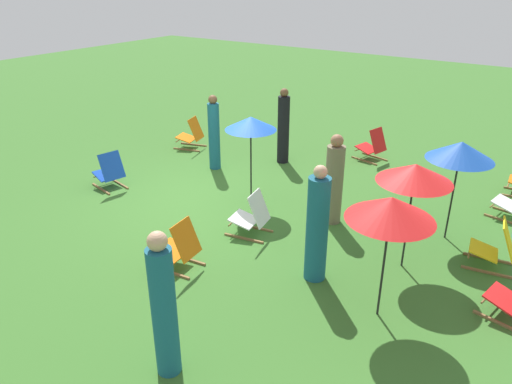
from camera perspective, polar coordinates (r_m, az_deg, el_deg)
ground_plane at (r=10.09m, az=-5.63°, el=-0.97°), size 40.00×40.00×0.00m
deckchair_0 at (r=12.41m, az=13.56°, el=5.29°), size 0.64×0.85×0.83m
deckchair_1 at (r=10.95m, az=-16.86°, el=2.26°), size 0.63×0.84×0.83m
deckchair_4 at (r=7.77m, az=-9.02°, el=-6.45°), size 0.56×0.81×0.83m
deckchair_5 at (r=13.04m, az=-7.63°, el=6.70°), size 0.67×0.86×0.83m
deckchair_6 at (r=8.56m, az=26.36°, el=-5.85°), size 0.58×0.82×0.83m
deckchair_7 at (r=8.61m, az=-0.51°, el=-2.86°), size 0.60×0.83×0.83m
umbrella_0 at (r=6.28m, az=15.60°, el=-1.89°), size 1.14×1.14×1.80m
umbrella_1 at (r=8.67m, az=22.97°, el=4.48°), size 1.10×1.10×1.80m
umbrella_2 at (r=9.37m, az=-0.62°, el=8.07°), size 1.00×1.00×1.80m
umbrella_3 at (r=7.54m, az=18.22°, el=2.12°), size 1.13×1.13×1.76m
person_0 at (r=8.99m, az=9.18°, el=1.17°), size 0.41×0.41×1.72m
person_1 at (r=11.81m, az=3.25°, el=7.54°), size 0.40×0.40×1.83m
person_2 at (r=7.25m, az=7.21°, el=-4.16°), size 0.47×0.47×1.87m
person_3 at (r=11.45m, az=-4.96°, el=6.82°), size 0.38×0.38×1.77m
person_4 at (r=5.66m, az=-10.80°, el=-13.30°), size 0.40×0.40×1.88m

